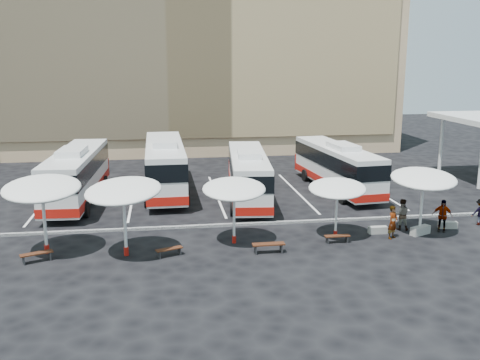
{
  "coord_description": "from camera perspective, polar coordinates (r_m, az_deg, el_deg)",
  "views": [
    {
      "loc": [
        -3.77,
        -29.48,
        9.71
      ],
      "look_at": [
        1.0,
        3.0,
        2.2
      ],
      "focal_mm": 40.0,
      "sensor_mm": 36.0,
      "label": 1
    }
  ],
  "objects": [
    {
      "name": "conc_bench_1",
      "position": [
        31.86,
        18.68,
        -5.12
      ],
      "size": [
        1.32,
        0.9,
        0.47
      ],
      "primitive_type": "cube",
      "rotation": [
        0.0,
        0.0,
        0.43
      ],
      "color": "gray",
      "rests_on": "ground"
    },
    {
      "name": "wood_bench_3",
      "position": [
        29.32,
        10.32,
        -6.01
      ],
      "size": [
        1.37,
        0.37,
        0.42
      ],
      "rotation": [
        0.0,
        0.0,
        0.01
      ],
      "color": "black",
      "rests_on": "ground"
    },
    {
      "name": "bus_2",
      "position": [
        37.03,
        0.87,
        0.65
      ],
      "size": [
        3.59,
        11.69,
        3.65
      ],
      "rotation": [
        0.0,
        0.0,
        -0.1
      ],
      "color": "silver",
      "rests_on": "ground"
    },
    {
      "name": "curb_divider",
      "position": [
        31.72,
        -1.14,
        -4.8
      ],
      "size": [
        34.0,
        0.25,
        0.15
      ],
      "primitive_type": "cube",
      "color": "black",
      "rests_on": "ground"
    },
    {
      "name": "bay_lines",
      "position": [
        38.9,
        -2.53,
        -1.57
      ],
      "size": [
        24.15,
        12.0,
        0.01
      ],
      "color": "white",
      "rests_on": "ground"
    },
    {
      "name": "wood_bench_1",
      "position": [
        27.19,
        -7.55,
        -7.43
      ],
      "size": [
        1.4,
        0.83,
        0.42
      ],
      "rotation": [
        0.0,
        0.0,
        0.36
      ],
      "color": "black",
      "rests_on": "ground"
    },
    {
      "name": "wood_bench_0",
      "position": [
        28.04,
        -20.88,
        -7.48
      ],
      "size": [
        1.57,
        0.97,
        0.47
      ],
      "rotation": [
        0.0,
        0.0,
        0.4
      ],
      "color": "black",
      "rests_on": "ground"
    },
    {
      "name": "ground",
      "position": [
        31.27,
        -1.02,
        -5.21
      ],
      "size": [
        120.0,
        120.0,
        0.0
      ],
      "primitive_type": "plane",
      "color": "black",
      "rests_on": "ground"
    },
    {
      "name": "sunshade_2",
      "position": [
        28.09,
        -0.65,
        -0.98
      ],
      "size": [
        3.68,
        3.72,
        3.51
      ],
      "rotation": [
        0.0,
        0.0,
        -0.1
      ],
      "color": "silver",
      "rests_on": "ground"
    },
    {
      "name": "sunshade_1",
      "position": [
        26.81,
        -12.34,
        -1.16
      ],
      "size": [
        4.98,
        5.0,
        3.93
      ],
      "rotation": [
        0.0,
        0.0,
        -0.42
      ],
      "color": "silver",
      "rests_on": "ground"
    },
    {
      "name": "conc_bench_2",
      "position": [
        33.56,
        21.27,
        -4.48
      ],
      "size": [
        1.11,
        0.56,
        0.4
      ],
      "primitive_type": "cube",
      "rotation": [
        0.0,
        0.0,
        -0.2
      ],
      "color": "gray",
      "rests_on": "ground"
    },
    {
      "name": "passenger_0",
      "position": [
        30.53,
        16.0,
        -4.35
      ],
      "size": [
        0.81,
        0.75,
        1.85
      ],
      "primitive_type": "imported",
      "rotation": [
        0.0,
        0.0,
        0.61
      ],
      "color": "black",
      "rests_on": "ground"
    },
    {
      "name": "bus_3",
      "position": [
        40.56,
        10.29,
        1.54
      ],
      "size": [
        3.56,
        11.75,
        3.67
      ],
      "rotation": [
        0.0,
        0.0,
        0.1
      ],
      "color": "silver",
      "rests_on": "ground"
    },
    {
      "name": "sandstone_building",
      "position": [
        61.54,
        -5.01,
        15.55
      ],
      "size": [
        42.0,
        18.25,
        29.6
      ],
      "color": "tan",
      "rests_on": "ground"
    },
    {
      "name": "sunshade_0",
      "position": [
        28.25,
        -20.39,
        -0.87
      ],
      "size": [
        3.96,
        4.01,
        3.99
      ],
      "rotation": [
        0.0,
        0.0,
        0.04
      ],
      "color": "silver",
      "rests_on": "ground"
    },
    {
      "name": "bus_1",
      "position": [
        39.8,
        -8.02,
        1.69
      ],
      "size": [
        3.1,
        12.78,
        4.05
      ],
      "rotation": [
        0.0,
        0.0,
        0.01
      ],
      "color": "silver",
      "rests_on": "ground"
    },
    {
      "name": "conc_bench_0",
      "position": [
        31.38,
        14.48,
        -5.18
      ],
      "size": [
        1.07,
        0.37,
        0.4
      ],
      "primitive_type": "cube",
      "rotation": [
        0.0,
        0.0,
        -0.01
      ],
      "color": "gray",
      "rests_on": "ground"
    },
    {
      "name": "passenger_3",
      "position": [
        34.8,
        24.26,
        -3.13
      ],
      "size": [
        1.07,
        0.66,
        1.59
      ],
      "primitive_type": "imported",
      "rotation": [
        0.0,
        0.0,
        3.07
      ],
      "color": "black",
      "rests_on": "ground"
    },
    {
      "name": "wood_bench_2",
      "position": [
        27.41,
        3.06,
        -7.01
      ],
      "size": [
        1.67,
        0.46,
        0.51
      ],
      "rotation": [
        0.0,
        0.0,
        0.01
      ],
      "color": "black",
      "rests_on": "ground"
    },
    {
      "name": "passenger_1",
      "position": [
        32.2,
        16.88,
        -3.54
      ],
      "size": [
        1.06,
        0.93,
        1.83
      ],
      "primitive_type": "imported",
      "rotation": [
        0.0,
        0.0,
        2.83
      ],
      "color": "black",
      "rests_on": "ground"
    },
    {
      "name": "sunshade_4",
      "position": [
        31.28,
        18.99,
        0.11
      ],
      "size": [
        4.18,
        4.22,
        3.74
      ],
      "rotation": [
        0.0,
        0.0,
        -0.19
      ],
      "color": "silver",
      "rests_on": "ground"
    },
    {
      "name": "sunshade_3",
      "position": [
        29.55,
        10.33,
        -0.9
      ],
      "size": [
        3.98,
        4.01,
        3.27
      ],
      "rotation": [
        0.0,
        0.0,
        -0.34
      ],
      "color": "silver",
      "rests_on": "ground"
    },
    {
      "name": "bus_0",
      "position": [
        38.4,
        -17.02,
        0.69
      ],
      "size": [
        3.29,
        12.3,
        3.87
      ],
      "rotation": [
        0.0,
        0.0,
        -0.05
      ],
      "color": "silver",
      "rests_on": "ground"
    },
    {
      "name": "passenger_2",
      "position": [
        32.62,
        20.77,
        -3.57
      ],
      "size": [
        1.19,
        0.95,
        1.88
      ],
      "primitive_type": "imported",
      "rotation": [
        0.0,
        0.0,
        -0.53
      ],
      "color": "black",
      "rests_on": "ground"
    }
  ]
}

